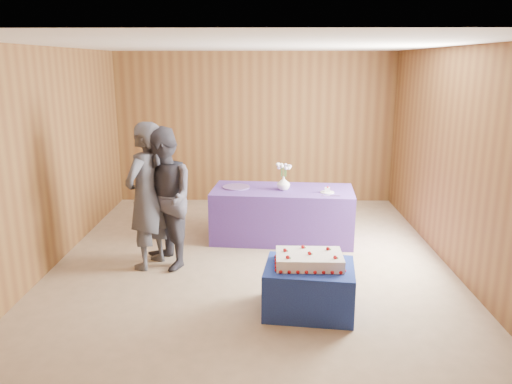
{
  "coord_description": "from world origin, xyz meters",
  "views": [
    {
      "loc": [
        0.15,
        -6.01,
        2.51
      ],
      "look_at": [
        0.06,
        0.1,
        0.91
      ],
      "focal_mm": 35.0,
      "sensor_mm": 36.0,
      "label": 1
    }
  ],
  "objects_px": {
    "cake_table": "(309,288)",
    "guest_left": "(146,196)",
    "sheet_cake": "(309,259)",
    "guest_right": "(163,199)",
    "serving_table": "(282,214)",
    "vase": "(283,183)"
  },
  "relations": [
    {
      "from": "guest_left",
      "to": "sheet_cake",
      "type": "bearing_deg",
      "value": 81.63
    },
    {
      "from": "cake_table",
      "to": "guest_left",
      "type": "xyz_separation_m",
      "value": [
        -1.92,
        1.17,
        0.66
      ]
    },
    {
      "from": "sheet_cake",
      "to": "vase",
      "type": "distance_m",
      "value": 2.15
    },
    {
      "from": "serving_table",
      "to": "vase",
      "type": "relative_size",
      "value": 10.28
    },
    {
      "from": "sheet_cake",
      "to": "guest_right",
      "type": "xyz_separation_m",
      "value": [
        -1.7,
        1.12,
        0.32
      ]
    },
    {
      "from": "sheet_cake",
      "to": "cake_table",
      "type": "bearing_deg",
      "value": -76.42
    },
    {
      "from": "vase",
      "to": "sheet_cake",
      "type": "bearing_deg",
      "value": -85.07
    },
    {
      "from": "vase",
      "to": "guest_right",
      "type": "bearing_deg",
      "value": -146.64
    },
    {
      "from": "sheet_cake",
      "to": "guest_left",
      "type": "xyz_separation_m",
      "value": [
        -1.91,
        1.14,
        0.35
      ]
    },
    {
      "from": "guest_right",
      "to": "cake_table",
      "type": "bearing_deg",
      "value": 23.36
    },
    {
      "from": "cake_table",
      "to": "guest_right",
      "type": "relative_size",
      "value": 0.51
    },
    {
      "from": "cake_table",
      "to": "vase",
      "type": "relative_size",
      "value": 4.62
    },
    {
      "from": "guest_right",
      "to": "serving_table",
      "type": "bearing_deg",
      "value": 91.86
    },
    {
      "from": "serving_table",
      "to": "cake_table",
      "type": "bearing_deg",
      "value": -79.81
    },
    {
      "from": "sheet_cake",
      "to": "guest_left",
      "type": "bearing_deg",
      "value": 149.88
    },
    {
      "from": "vase",
      "to": "guest_left",
      "type": "distance_m",
      "value": 1.99
    },
    {
      "from": "cake_table",
      "to": "guest_right",
      "type": "height_order",
      "value": "guest_right"
    },
    {
      "from": "guest_left",
      "to": "guest_right",
      "type": "height_order",
      "value": "guest_left"
    },
    {
      "from": "vase",
      "to": "cake_table",
      "type": "bearing_deg",
      "value": -84.98
    },
    {
      "from": "cake_table",
      "to": "sheet_cake",
      "type": "bearing_deg",
      "value": 110.16
    },
    {
      "from": "guest_right",
      "to": "guest_left",
      "type": "bearing_deg",
      "value": -127.75
    },
    {
      "from": "sheet_cake",
      "to": "vase",
      "type": "bearing_deg",
      "value": 95.68
    }
  ]
}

